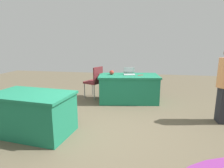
{
  "coord_description": "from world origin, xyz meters",
  "views": [
    {
      "loc": [
        -0.72,
        3.22,
        1.66
      ],
      "look_at": [
        -0.1,
        -0.22,
        0.9
      ],
      "focal_mm": 30.1,
      "sensor_mm": 36.0,
      "label": 1
    }
  ],
  "objects": [
    {
      "name": "ground_plane",
      "position": [
        0.0,
        0.0,
        0.0
      ],
      "size": [
        14.4,
        14.4,
        0.0
      ],
      "primitive_type": "plane",
      "color": "brown"
    },
    {
      "name": "table_mid_right",
      "position": [
        1.31,
        0.25,
        0.39
      ],
      "size": [
        1.55,
        1.02,
        0.77
      ],
      "rotation": [
        0.0,
        0.0,
        -0.11
      ],
      "color": "#1E7A56",
      "rests_on": "ground"
    },
    {
      "name": "scissors_red",
      "position": [
        -0.59,
        -2.08,
        0.78
      ],
      "size": [
        0.16,
        0.15,
        0.01
      ],
      "primitive_type": "cube",
      "rotation": [
        0.0,
        0.0,
        0.71
      ],
      "color": "red",
      "rests_on": "table_foreground"
    },
    {
      "name": "laptop_silver",
      "position": [
        -0.26,
        -2.15,
        0.81
      ],
      "size": [
        0.36,
        0.34,
        0.21
      ],
      "rotation": [
        0.0,
        0.0,
        0.17
      ],
      "color": "silver",
      "rests_on": "table_foreground"
    },
    {
      "name": "yarn_ball",
      "position": [
        0.23,
        -2.05,
        0.84
      ],
      "size": [
        0.13,
        0.13,
        0.13
      ],
      "primitive_type": "sphere",
      "color": "#B2382D",
      "rests_on": "table_foreground"
    },
    {
      "name": "table_foreground",
      "position": [
        -0.26,
        -2.06,
        0.39
      ],
      "size": [
        1.82,
        1.16,
        0.77
      ],
      "rotation": [
        0.0,
        0.0,
        0.16
      ],
      "color": "#1E7A56",
      "rests_on": "ground"
    },
    {
      "name": "chair_tucked_left",
      "position": [
        0.78,
        -2.19,
        0.57
      ],
      "size": [
        0.58,
        0.58,
        0.98
      ],
      "rotation": [
        0.0,
        0.0,
        4.3
      ],
      "color": "#9E9993",
      "rests_on": "ground"
    }
  ]
}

